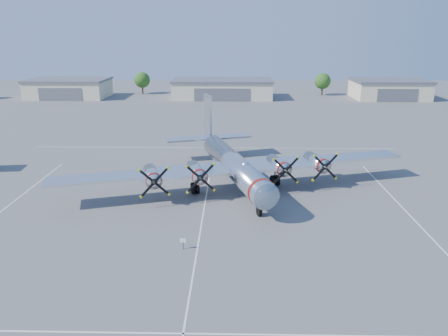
{
  "coord_description": "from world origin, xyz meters",
  "views": [
    {
      "loc": [
        3.15,
        -45.64,
        18.74
      ],
      "look_at": [
        2.1,
        3.62,
        3.2
      ],
      "focal_mm": 35.0,
      "sensor_mm": 36.0,
      "label": 1
    }
  ],
  "objects_px": {
    "hangar_center": "(223,89)",
    "info_placard": "(183,242)",
    "hangar_east": "(389,89)",
    "main_bomber_b29": "(232,184)",
    "tree_west": "(142,80)",
    "hangar_west": "(69,88)",
    "tree_east": "(323,81)"
  },
  "relations": [
    {
      "from": "hangar_east",
      "to": "tree_west",
      "type": "distance_m",
      "value": 73.46
    },
    {
      "from": "hangar_west",
      "to": "tree_west",
      "type": "bearing_deg",
      "value": 21.89
    },
    {
      "from": "main_bomber_b29",
      "to": "hangar_west",
      "type": "bearing_deg",
      "value": 105.83
    },
    {
      "from": "main_bomber_b29",
      "to": "info_placard",
      "type": "relative_size",
      "value": 42.32
    },
    {
      "from": "tree_west",
      "to": "tree_east",
      "type": "xyz_separation_m",
      "value": [
        55.0,
        -2.0,
        0.0
      ]
    },
    {
      "from": "tree_west",
      "to": "main_bomber_b29",
      "type": "xyz_separation_m",
      "value": [
        27.99,
        -83.19,
        -4.22
      ]
    },
    {
      "from": "hangar_west",
      "to": "hangar_east",
      "type": "distance_m",
      "value": 93.0
    },
    {
      "from": "tree_east",
      "to": "main_bomber_b29",
      "type": "relative_size",
      "value": 0.15
    },
    {
      "from": "tree_west",
      "to": "main_bomber_b29",
      "type": "height_order",
      "value": "tree_west"
    },
    {
      "from": "hangar_east",
      "to": "main_bomber_b29",
      "type": "xyz_separation_m",
      "value": [
        -45.01,
        -75.16,
        -2.71
      ]
    },
    {
      "from": "hangar_west",
      "to": "tree_west",
      "type": "xyz_separation_m",
      "value": [
        20.0,
        8.04,
        1.51
      ]
    },
    {
      "from": "hangar_west",
      "to": "tree_east",
      "type": "bearing_deg",
      "value": 4.6
    },
    {
      "from": "hangar_center",
      "to": "main_bomber_b29",
      "type": "relative_size",
      "value": 0.65
    },
    {
      "from": "tree_east",
      "to": "main_bomber_b29",
      "type": "height_order",
      "value": "tree_east"
    },
    {
      "from": "main_bomber_b29",
      "to": "tree_west",
      "type": "bearing_deg",
      "value": 91.86
    },
    {
      "from": "hangar_center",
      "to": "main_bomber_b29",
      "type": "xyz_separation_m",
      "value": [
        2.99,
        -75.16,
        -2.71
      ]
    },
    {
      "from": "main_bomber_b29",
      "to": "hangar_center",
      "type": "bearing_deg",
      "value": 75.55
    },
    {
      "from": "hangar_east",
      "to": "tree_west",
      "type": "relative_size",
      "value": 3.1
    },
    {
      "from": "hangar_center",
      "to": "info_placard",
      "type": "xyz_separation_m",
      "value": [
        -1.27,
        -92.52,
        -1.99
      ]
    },
    {
      "from": "info_placard",
      "to": "tree_east",
      "type": "bearing_deg",
      "value": 80.4
    },
    {
      "from": "hangar_center",
      "to": "tree_west",
      "type": "height_order",
      "value": "tree_west"
    },
    {
      "from": "tree_west",
      "to": "info_placard",
      "type": "xyz_separation_m",
      "value": [
        23.73,
        -100.55,
        -3.5
      ]
    },
    {
      "from": "hangar_center",
      "to": "tree_west",
      "type": "bearing_deg",
      "value": 162.18
    },
    {
      "from": "main_bomber_b29",
      "to": "info_placard",
      "type": "bearing_deg",
      "value": -120.51
    },
    {
      "from": "hangar_center",
      "to": "main_bomber_b29",
      "type": "bearing_deg",
      "value": -87.72
    },
    {
      "from": "hangar_center",
      "to": "tree_west",
      "type": "relative_size",
      "value": 4.31
    },
    {
      "from": "hangar_west",
      "to": "main_bomber_b29",
      "type": "relative_size",
      "value": 0.52
    },
    {
      "from": "tree_west",
      "to": "main_bomber_b29",
      "type": "distance_m",
      "value": 87.88
    },
    {
      "from": "hangar_east",
      "to": "info_placard",
      "type": "height_order",
      "value": "hangar_east"
    },
    {
      "from": "hangar_west",
      "to": "hangar_east",
      "type": "xyz_separation_m",
      "value": [
        93.0,
        0.0,
        0.0
      ]
    },
    {
      "from": "tree_west",
      "to": "hangar_west",
      "type": "bearing_deg",
      "value": -158.11
    },
    {
      "from": "main_bomber_b29",
      "to": "info_placard",
      "type": "height_order",
      "value": "main_bomber_b29"
    }
  ]
}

